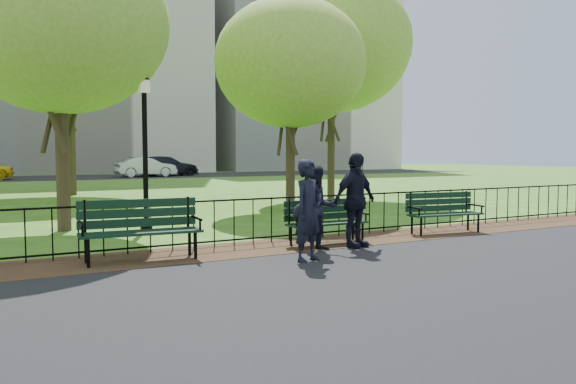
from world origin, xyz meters
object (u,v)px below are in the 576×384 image
park_bench_main (315,215)px  lamppost (145,146)px  person_mid (318,208)px  person_right (355,200)px  tree_near_w (59,21)px  tree_near_e (290,63)px  sedan_silver (146,167)px  park_bench_left_a (140,223)px  tree_mid_e (332,45)px  tree_far_c (68,24)px  person_left (309,210)px  park_bench_right_a (443,208)px  sedan_dark (166,166)px

park_bench_main → lamppost: lamppost is taller
person_mid → person_right: bearing=12.2°
tree_near_w → tree_near_e: size_ratio=1.04×
lamppost → tree_near_e: bearing=24.5°
park_bench_main → lamppost: size_ratio=0.47×
tree_near_w → sedan_silver: bearing=71.6°
park_bench_main → sedan_silver: sedan_silver is taller
tree_near_e → person_mid: size_ratio=4.23×
park_bench_left_a → tree_mid_e: tree_mid_e is taller
lamppost → tree_far_c: 13.23m
person_mid → sedan_silver: (5.52, 32.53, -0.05)m
tree_far_c → person_left: (1.17, -17.23, -6.23)m
park_bench_right_a → park_bench_main: bearing=-171.6°
sedan_silver → sedan_dark: sedan_dark is taller
park_bench_main → person_left: bearing=-125.2°
tree_near_e → sedan_silver: size_ratio=1.49×
tree_far_c → sedan_dark: bearing=61.9°
person_mid → sedan_dark: bearing=91.1°
park_bench_right_a → tree_near_w: size_ratio=0.26×
person_mid → lamppost: bearing=127.9°
lamppost → person_right: bearing=-57.4°
tree_mid_e → person_left: tree_mid_e is taller
person_right → sedan_dark: 34.50m
tree_far_c → person_mid: 17.73m
park_bench_left_a → sedan_dark: (10.46, 33.21, 0.13)m
tree_far_c → person_mid: (1.82, -16.48, -6.30)m
park_bench_right_a → sedan_dark: bearing=91.3°
park_bench_left_a → person_left: bearing=-25.8°
park_bench_right_a → tree_near_w: (-7.23, 4.45, 4.12)m
tree_mid_e → park_bench_left_a: bearing=-137.2°
park_bench_right_a → tree_near_w: tree_near_w is taller
sedan_dark → person_mid: bearing=162.5°
person_left → lamppost: bearing=83.1°
park_bench_main → park_bench_left_a: park_bench_left_a is taller
person_right → park_bench_main: bearing=118.5°
lamppost → person_right: size_ratio=2.00×
tree_near_e → park_bench_main: bearing=-115.2°
park_bench_main → tree_far_c: 17.33m
tree_near_w → person_mid: size_ratio=4.40×
tree_near_e → person_right: (-2.35, -6.64, -3.60)m
tree_near_e → park_bench_right_a: bearing=-85.7°
park_bench_main → person_mid: 0.66m
tree_near_w → tree_mid_e: (10.20, 4.49, 1.16)m
park_bench_right_a → sedan_dark: (3.83, 33.26, 0.20)m
tree_mid_e → sedan_silver: bearing=92.6°
tree_near_w → tree_far_c: bearing=81.0°
person_mid → park_bench_left_a: bearing=-178.4°
tree_near_e → person_mid: tree_near_e is taller
lamppost → tree_mid_e: 10.75m
person_left → sedan_dark: bearing=55.4°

